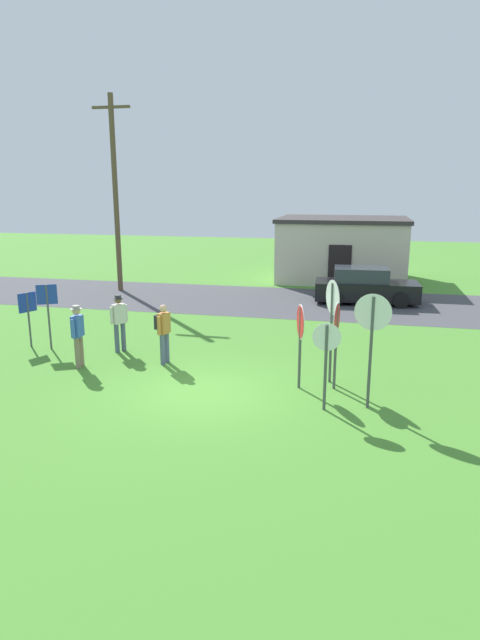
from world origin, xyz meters
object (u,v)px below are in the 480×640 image
(stop_sign_rear_right, at_px, (336,331))
(info_panel_leftmost, at_px, (28,310))
(parked_car_on_street, at_px, (365,287))
(person_in_blue, at_px, (163,330))
(stop_sign_rear_left, at_px, (300,331))
(info_panel_middle, at_px, (48,305))
(stop_sign_leaning_right, at_px, (326,353))
(stop_sign_tallest, at_px, (372,330))
(utility_pole, at_px, (115,191))
(person_on_left, at_px, (78,333))
(stop_sign_far_back, at_px, (332,312))
(person_in_teal, at_px, (119,319))

(stop_sign_rear_right, distance_m, info_panel_leftmost, 9.53)
(parked_car_on_street, distance_m, person_in_blue, 11.11)
(stop_sign_rear_left, xyz_separation_m, info_panel_middle, (-7.80, 1.66, -0.07))
(stop_sign_rear_left, bearing_deg, stop_sign_leaning_right, -59.98)
(parked_car_on_street, relative_size, info_panel_middle, 2.20)
(stop_sign_tallest, bearing_deg, stop_sign_leaning_right, -161.65)
(utility_pole, distance_m, info_panel_leftmost, 10.06)
(person_on_left, distance_m, info_panel_leftmost, 2.88)
(info_panel_middle, bearing_deg, parked_car_on_street, 44.01)
(person_in_blue, relative_size, info_panel_middle, 0.85)
(info_panel_middle, bearing_deg, person_in_blue, -8.41)
(stop_sign_rear_left, bearing_deg, stop_sign_tallest, -28.67)
(stop_sign_far_back, distance_m, person_in_blue, 4.73)
(utility_pole, height_order, stop_sign_rear_right, utility_pole)
(info_panel_middle, bearing_deg, person_in_teal, 5.57)
(stop_sign_rear_right, bearing_deg, parked_car_on_street, 86.04)
(parked_car_on_street, bearing_deg, person_on_left, -126.18)
(stop_sign_leaning_right, xyz_separation_m, info_panel_middle, (-8.50, 2.88, 0.05))
(person_in_teal, bearing_deg, person_on_left, -105.74)
(info_panel_leftmost, bearing_deg, stop_sign_far_back, -7.11)
(stop_sign_leaning_right, bearing_deg, parked_car_on_street, 85.76)
(parked_car_on_street, height_order, stop_sign_tallest, stop_sign_tallest)
(stop_sign_rear_left, relative_size, person_in_blue, 1.25)
(person_in_blue, height_order, info_panel_leftmost, info_panel_leftmost)
(person_in_blue, xyz_separation_m, info_panel_leftmost, (-4.62, 0.65, 0.19))
(stop_sign_rear_right, distance_m, stop_sign_rear_left, 0.87)
(stop_sign_rear_right, xyz_separation_m, stop_sign_tallest, (0.80, -1.03, 0.32))
(stop_sign_far_back, height_order, stop_sign_tallest, stop_sign_far_back)
(stop_sign_rear_right, relative_size, stop_sign_rear_left, 1.03)
(person_on_left, bearing_deg, stop_sign_far_back, 2.68)
(stop_sign_far_back, distance_m, stop_sign_rear_right, 0.59)
(stop_sign_far_back, height_order, stop_sign_rear_right, stop_sign_far_back)
(stop_sign_rear_right, xyz_separation_m, info_panel_leftmost, (-9.39, 1.61, -0.30))
(parked_car_on_street, bearing_deg, stop_sign_tallest, -89.69)
(person_on_left, bearing_deg, stop_sign_leaning_right, -12.34)
(stop_sign_rear_left, height_order, person_in_blue, stop_sign_rear_left)
(stop_sign_tallest, relative_size, person_in_blue, 1.55)
(stop_sign_leaning_right, relative_size, person_in_teal, 1.15)
(parked_car_on_street, height_order, person_in_blue, person_in_blue)
(person_in_teal, distance_m, person_in_blue, 1.87)
(person_in_blue, bearing_deg, stop_sign_rear_right, -11.36)
(stop_sign_leaning_right, relative_size, person_in_blue, 1.18)
(stop_sign_far_back, height_order, info_panel_middle, stop_sign_far_back)
(person_on_left, bearing_deg, info_panel_middle, 141.12)
(utility_pole, height_order, info_panel_leftmost, utility_pole)
(person_in_blue, bearing_deg, info_panel_leftmost, 172.01)
(person_on_left, bearing_deg, stop_sign_rear_right, -1.12)
(person_in_teal, relative_size, person_on_left, 1.00)
(stop_sign_rear_left, bearing_deg, info_panel_middle, 167.98)
(person_in_teal, xyz_separation_m, info_panel_middle, (-2.19, -0.21, 0.37))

